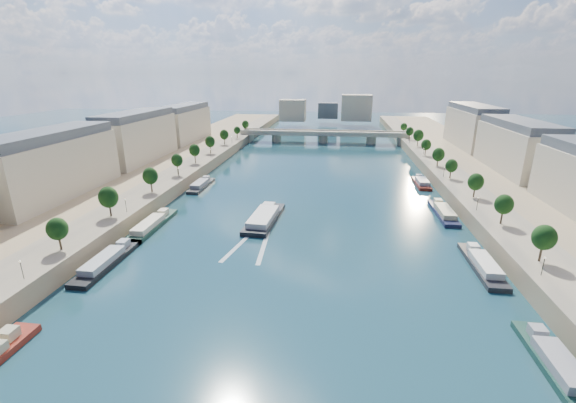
# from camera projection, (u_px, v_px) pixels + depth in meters

# --- Properties ---
(ground) EXTENTS (700.00, 700.00, 0.00)m
(ground) POSITION_uv_depth(u_px,v_px,m) (308.00, 203.00, 139.23)
(ground) COLOR #0B2D34
(ground) RESTS_ON ground
(quay_left) EXTENTS (44.00, 520.00, 5.00)m
(quay_left) POSITION_uv_depth(u_px,v_px,m) (121.00, 190.00, 147.13)
(quay_left) COLOR #9E8460
(quay_left) RESTS_ON ground
(quay_right) EXTENTS (44.00, 520.00, 5.00)m
(quay_right) POSITION_uv_depth(u_px,v_px,m) (521.00, 205.00, 129.75)
(quay_right) COLOR #9E8460
(quay_right) RESTS_ON ground
(pave_left) EXTENTS (14.00, 520.00, 0.10)m
(pave_left) POSITION_uv_depth(u_px,v_px,m) (157.00, 185.00, 144.51)
(pave_left) COLOR gray
(pave_left) RESTS_ON quay_left
(pave_right) EXTENTS (14.00, 520.00, 0.10)m
(pave_right) POSITION_uv_depth(u_px,v_px,m) (476.00, 196.00, 130.75)
(pave_right) COLOR gray
(pave_right) RESTS_ON quay_right
(trees_left) EXTENTS (4.80, 268.80, 8.26)m
(trees_left) POSITION_uv_depth(u_px,v_px,m) (163.00, 169.00, 144.43)
(trees_left) COLOR #382B1E
(trees_left) RESTS_ON ground
(trees_right) EXTENTS (4.80, 268.80, 8.26)m
(trees_right) POSITION_uv_depth(u_px,v_px,m) (463.00, 173.00, 138.68)
(trees_right) COLOR #382B1E
(trees_right) RESTS_ON ground
(lamps_left) EXTENTS (0.36, 200.36, 4.28)m
(lamps_left) POSITION_uv_depth(u_px,v_px,m) (156.00, 185.00, 133.69)
(lamps_left) COLOR black
(lamps_left) RESTS_ON ground
(lamps_right) EXTENTS (0.36, 200.36, 4.28)m
(lamps_right) POSITION_uv_depth(u_px,v_px,m) (459.00, 184.00, 135.13)
(lamps_right) COLOR black
(lamps_right) RESTS_ON ground
(buildings_left) EXTENTS (16.00, 226.00, 23.20)m
(buildings_left) POSITION_uv_depth(u_px,v_px,m) (102.00, 147.00, 155.56)
(buildings_left) COLOR #BFB293
(buildings_left) RESTS_ON ground
(buildings_right) EXTENTS (16.00, 226.00, 23.20)m
(buildings_right) POSITION_uv_depth(u_px,v_px,m) (553.00, 158.00, 135.05)
(buildings_right) COLOR #BFB293
(buildings_right) RESTS_ON ground
(skyline) EXTENTS (79.00, 42.00, 22.00)m
(skyline) POSITION_uv_depth(u_px,v_px,m) (331.00, 109.00, 340.69)
(skyline) COLOR #BFB293
(skyline) RESTS_ON ground
(bridge) EXTENTS (112.00, 12.00, 8.15)m
(bridge) POSITION_uv_depth(u_px,v_px,m) (323.00, 135.00, 259.27)
(bridge) COLOR #C1B79E
(bridge) RESTS_ON ground
(tour_barge) EXTENTS (9.63, 27.79, 3.75)m
(tour_barge) POSITION_uv_depth(u_px,v_px,m) (264.00, 218.00, 122.41)
(tour_barge) COLOR black
(tour_barge) RESTS_ON ground
(wake) EXTENTS (10.75, 26.03, 0.04)m
(wake) POSITION_uv_depth(u_px,v_px,m) (253.00, 242.00, 107.10)
(wake) COLOR silver
(wake) RESTS_ON ground
(moored_barges_left) EXTENTS (5.00, 163.23, 3.60)m
(moored_barges_left) POSITION_uv_depth(u_px,v_px,m) (101.00, 267.00, 92.07)
(moored_barges_left) COLOR #171E33
(moored_barges_left) RESTS_ON ground
(moored_barges_right) EXTENTS (5.00, 165.07, 3.60)m
(moored_barges_right) POSITION_uv_depth(u_px,v_px,m) (483.00, 267.00, 92.01)
(moored_barges_right) COLOR black
(moored_barges_right) RESTS_ON ground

